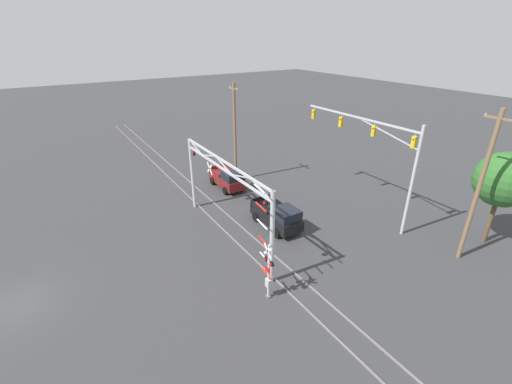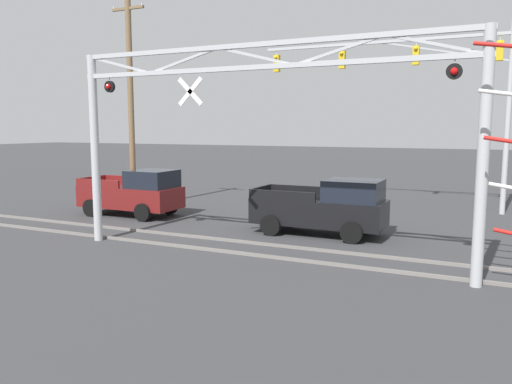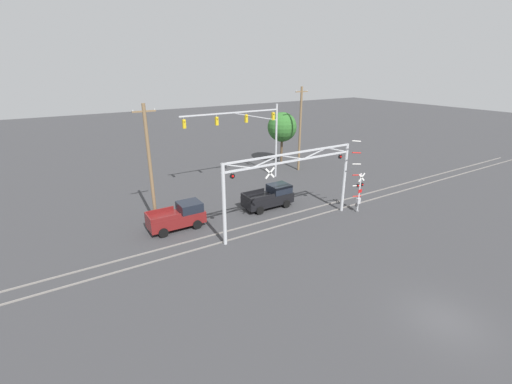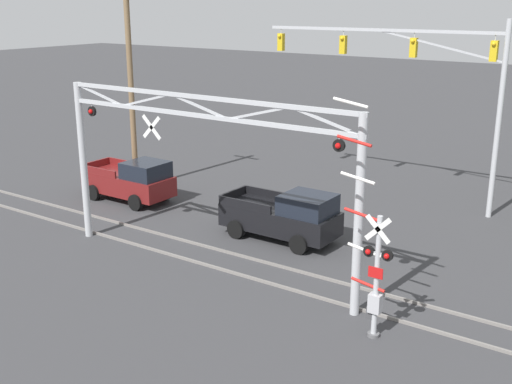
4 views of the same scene
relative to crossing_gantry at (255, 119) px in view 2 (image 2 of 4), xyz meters
name	(u,v)px [view 2 (image 2 of 4)]	position (x,y,z in m)	size (l,w,h in m)	color
rail_track_near	(259,255)	(0.01, 0.28, -4.12)	(80.00, 0.08, 0.10)	gray
rail_track_far	(277,245)	(0.01, 1.72, -4.12)	(80.00, 0.08, 0.10)	gray
crossing_gantry	(255,119)	(0.00, 0.00, 0.00)	(12.41, 0.30, 6.32)	#B7BABF
traffic_signal_span	(439,81)	(3.88, 11.88, 1.90)	(11.78, 0.39, 8.62)	#B7BABF
pickup_truck_lead	(325,207)	(0.87, 4.22, -3.14)	(4.82, 2.18, 2.08)	black
pickup_truck_following	(135,193)	(-8.02, 4.48, -3.15)	(4.58, 2.18, 2.08)	maroon
utility_pole_left	(131,101)	(-9.46, 6.19, 1.00)	(1.80, 0.28, 10.04)	brown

